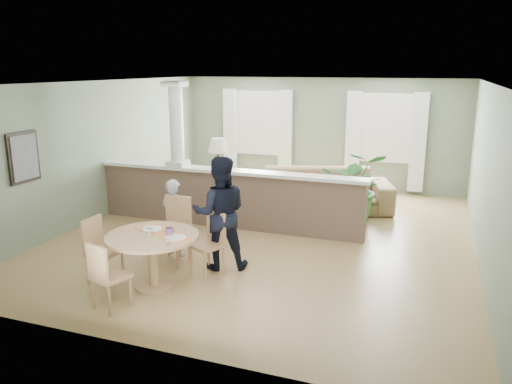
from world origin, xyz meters
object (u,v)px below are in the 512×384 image
at_px(dining_table, 153,246).
at_px(chair_near, 106,274).
at_px(sofa, 319,190).
at_px(chair_far_man, 210,240).
at_px(child_person, 174,218).
at_px(man_person, 220,213).
at_px(chair_far_boy, 175,226).
at_px(houseplant, 356,187).
at_px(chair_side, 100,247).

height_order(dining_table, chair_near, chair_near).
bearing_deg(sofa, chair_far_man, -119.41).
bearing_deg(child_person, man_person, 175.89).
bearing_deg(chair_far_boy, houseplant, 53.01).
relative_size(dining_table, chair_far_man, 1.37).
bearing_deg(chair_far_man, chair_far_boy, -173.42).
bearing_deg(houseplant, sofa, 144.82).
bearing_deg(child_person, chair_far_boy, 130.22).
bearing_deg(chair_side, dining_table, -81.91).
relative_size(houseplant, chair_far_boy, 1.41).
xyz_separation_m(houseplant, chair_near, (-2.32, -4.68, -0.23)).
distance_m(dining_table, man_person, 1.15).
height_order(chair_far_man, man_person, man_person).
xyz_separation_m(houseplant, dining_table, (-2.11, -3.91, -0.11)).
height_order(houseplant, chair_side, houseplant).
bearing_deg(child_person, dining_table, 115.20).
bearing_deg(dining_table, chair_far_boy, 102.11).
bearing_deg(child_person, chair_side, 77.77).
bearing_deg(man_person, chair_near, 42.48).
bearing_deg(sofa, child_person, -133.92).
bearing_deg(chair_far_boy, man_person, 1.48).
bearing_deg(chair_near, chair_far_boy, -72.83).
bearing_deg(sofa, chair_far_boy, -130.78).
bearing_deg(houseplant, chair_far_man, -116.61).
xyz_separation_m(houseplant, chair_far_man, (-1.60, -3.19, -0.21)).
distance_m(chair_far_boy, man_person, 0.82).
height_order(chair_near, child_person, child_person).
distance_m(dining_table, chair_far_boy, 0.99).
height_order(chair_far_boy, man_person, man_person).
bearing_deg(chair_side, sofa, -20.77).
height_order(chair_far_man, child_person, child_person).
height_order(houseplant, chair_far_man, houseplant).
bearing_deg(dining_table, houseplant, 61.62).
xyz_separation_m(sofa, man_person, (-0.69, -3.54, 0.42)).
xyz_separation_m(houseplant, chair_far_boy, (-2.32, -2.94, -0.16)).
bearing_deg(dining_table, child_person, 105.88).
relative_size(chair_far_man, chair_near, 1.05).
xyz_separation_m(dining_table, chair_side, (-0.83, -0.06, -0.10)).
bearing_deg(chair_far_man, chair_near, -89.92).
relative_size(sofa, chair_far_man, 3.22).
relative_size(sofa, houseplant, 2.07).
bearing_deg(chair_far_boy, chair_near, -88.86).
xyz_separation_m(dining_table, chair_far_man, (0.51, 0.72, -0.10)).
relative_size(sofa, chair_side, 3.21).
bearing_deg(child_person, sofa, -106.20).
bearing_deg(chair_far_man, child_person, 177.04).
height_order(chair_side, man_person, man_person).
xyz_separation_m(chair_near, chair_side, (-0.62, 0.71, 0.02)).
xyz_separation_m(chair_far_boy, chair_side, (-0.62, -1.03, -0.05)).
relative_size(dining_table, chair_side, 1.37).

